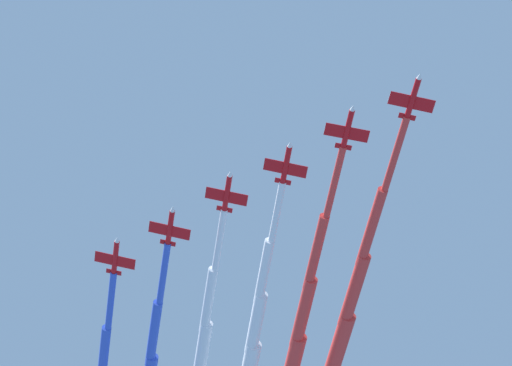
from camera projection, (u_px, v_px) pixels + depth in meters
jet_lead at (354, 294)px, 213.32m from camera, size 79.41×23.38×3.93m
jet_port_inner at (303, 316)px, 218.41m from camera, size 78.78×24.72×3.90m
jet_starboard_inner at (256, 325)px, 218.36m from camera, size 69.95×23.23×4.02m
jet_port_mid at (202, 355)px, 224.84m from camera, size 74.01×23.92×3.99m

